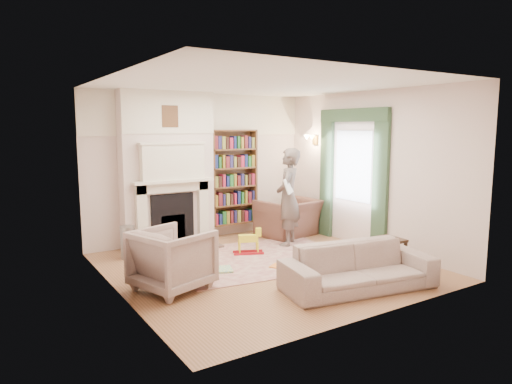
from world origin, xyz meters
TOP-DOWN VIEW (x-y plane):
  - floor at (0.00, 0.00)m, footprint 4.50×4.50m
  - ceiling at (0.00, 0.00)m, footprint 4.50×4.50m
  - wall_back at (0.00, 2.25)m, footprint 4.50×0.00m
  - wall_front at (0.00, -2.25)m, footprint 4.50×0.00m
  - wall_left at (-2.25, 0.00)m, footprint 0.00×4.50m
  - wall_right at (2.25, 0.00)m, footprint 0.00×4.50m
  - fireplace at (-0.75, 2.05)m, footprint 1.70×0.58m
  - bookcase at (0.65, 2.12)m, footprint 1.00×0.24m
  - window at (2.23, 0.40)m, footprint 0.02×0.90m
  - curtain_left at (2.20, -0.30)m, footprint 0.07×0.32m
  - curtain_right at (2.20, 1.10)m, footprint 0.07×0.32m
  - pelmet at (2.19, 0.40)m, footprint 0.09×1.70m
  - wall_sconce at (2.03, 1.50)m, footprint 0.20×0.24m
  - rug at (0.16, 0.43)m, footprint 3.06×2.51m
  - armchair_reading at (1.56, 1.50)m, footprint 1.27×1.16m
  - armchair_left at (-1.59, -0.18)m, footprint 1.15×1.13m
  - sofa at (0.52, -1.50)m, footprint 2.18×1.18m
  - man_reading at (1.11, 0.90)m, footprint 0.77×0.75m
  - newspaper at (0.96, 0.70)m, footprint 0.37×0.35m
  - coffee_table at (1.48, -1.01)m, footprint 0.72×0.48m
  - paraffin_heater at (-1.66, 1.59)m, footprint 0.24×0.24m
  - rocking_horse at (0.15, 0.74)m, footprint 0.56×0.40m
  - board_game at (-0.68, 0.16)m, footprint 0.42×0.42m
  - game_box_lid at (-1.03, 0.06)m, footprint 0.34×0.27m
  - comic_annuals at (0.12, -0.29)m, footprint 0.37×0.60m

SIDE VIEW (x-z plane):
  - floor at x=0.00m, z-range 0.00..0.00m
  - rug at x=0.16m, z-range 0.00..0.01m
  - comic_annuals at x=0.12m, z-range 0.01..0.03m
  - board_game at x=-0.68m, z-range 0.01..0.04m
  - game_box_lid at x=-1.03m, z-range 0.01..0.06m
  - coffee_table at x=1.48m, z-range 0.00..0.45m
  - rocking_horse at x=0.15m, z-range 0.00..0.45m
  - paraffin_heater at x=-1.66m, z-range 0.00..0.55m
  - sofa at x=0.52m, z-range 0.00..0.60m
  - armchair_reading at x=1.56m, z-range 0.00..0.72m
  - armchair_left at x=-1.59m, z-range 0.00..0.83m
  - man_reading at x=1.11m, z-range 0.00..1.79m
  - newspaper at x=0.96m, z-range 1.00..1.27m
  - bookcase at x=0.65m, z-range 0.25..2.10m
  - curtain_left at x=2.20m, z-range 0.00..2.40m
  - curtain_right at x=2.20m, z-range 0.00..2.40m
  - fireplace at x=-0.75m, z-range -0.01..2.79m
  - wall_back at x=0.00m, z-range -0.85..3.65m
  - wall_front at x=0.00m, z-range -0.85..3.65m
  - wall_left at x=-2.25m, z-range -0.85..3.65m
  - wall_right at x=2.25m, z-range -0.85..3.65m
  - window at x=2.23m, z-range 0.80..2.10m
  - wall_sconce at x=2.03m, z-range 1.78..2.02m
  - pelmet at x=2.19m, z-range 2.26..2.50m
  - ceiling at x=0.00m, z-range 2.80..2.80m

